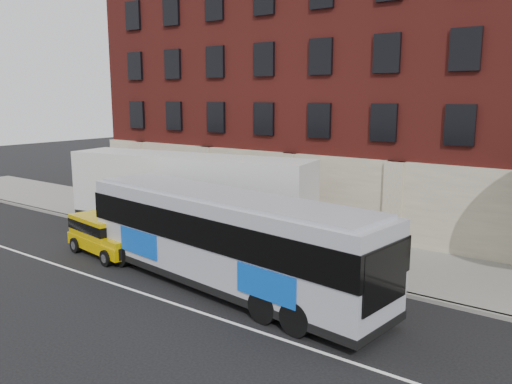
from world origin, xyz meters
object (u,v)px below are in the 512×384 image
Objects in this scene: shipping_container at (188,198)px; yellow_suv at (105,233)px; city_bus at (225,237)px; sign_pole at (106,200)px.

yellow_suv is at bearing -108.95° from shipping_container.
shipping_container is at bearing 144.55° from city_bus.
city_bus is at bearing -16.58° from sign_pole.
shipping_container is (5.69, 0.72, 0.68)m from sign_pole.
sign_pole is 0.18× the size of city_bus.
city_bus is 1.03× the size of shipping_container.
sign_pole is 0.19× the size of shipping_container.
city_bus reaches higher than sign_pole.
yellow_suv is at bearing -38.15° from sign_pole.
city_bus is 2.91× the size of yellow_suv.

